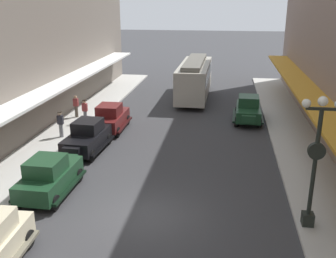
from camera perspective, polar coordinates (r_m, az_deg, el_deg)
The scene contains 12 objects.
ground_plane at distance 16.55m, azimuth -3.15°, elevation -12.54°, with size 200.00×200.00×0.00m, color #38383A.
sidewalk_right at distance 16.87m, azimuth 23.44°, elevation -13.29°, with size 3.00×60.00×0.15m, color #B7B5AD.
parked_car_0 at distance 26.61m, azimuth -8.44°, elevation 1.76°, with size 2.16×4.27×1.84m.
parked_car_1 at distance 23.13m, azimuth -11.79°, elevation -1.03°, with size 2.30×4.32×1.84m.
parked_car_2 at distance 18.56m, azimuth -17.01°, elevation -6.49°, with size 2.17×4.27×1.84m.
parked_car_4 at distance 28.90m, azimuth 11.68°, elevation 2.92°, with size 2.24×4.30×1.84m.
streetcar at distance 34.97m, azimuth 3.91°, elevation 7.56°, with size 2.57×9.61×3.46m.
lamp_post_with_clock at distance 15.35m, azimuth 20.83°, elevation -3.94°, with size 1.42×0.44×5.16m.
fire_hydrant at distance 21.42m, azimuth -18.05°, elevation -4.28°, with size 0.24×0.24×0.82m.
pedestrian_0 at distance 28.13m, azimuth -12.09°, elevation 2.61°, with size 0.36×0.28×1.67m.
pedestrian_1 at distance 25.56m, azimuth -15.47°, elevation 0.73°, with size 0.36×0.28×1.67m.
pedestrian_2 at distance 29.65m, azimuth -13.33°, elevation 3.28°, with size 0.36×0.24×1.64m.
Camera 1 is at (2.97, -13.87, 8.54)m, focal length 41.57 mm.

